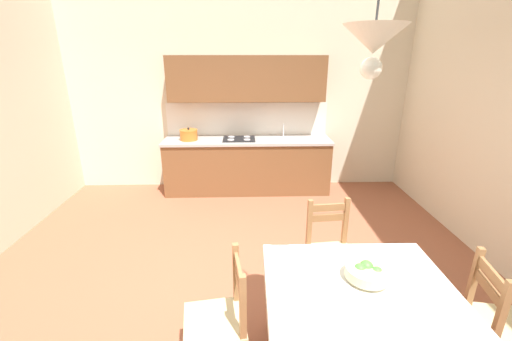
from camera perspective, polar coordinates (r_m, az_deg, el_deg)
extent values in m
cube|color=#99563D|center=(3.51, -3.17, -20.57)|extent=(6.18, 6.34, 0.10)
cube|color=beige|center=(5.62, -2.96, 18.75)|extent=(6.18, 0.12, 4.29)
cube|color=brown|center=(5.54, -1.48, 0.72)|extent=(2.70, 0.60, 0.86)
cube|color=#ADA8A3|center=(5.41, -1.52, 5.21)|extent=(2.73, 0.63, 0.04)
cube|color=white|center=(5.64, -1.56, 8.87)|extent=(2.70, 0.01, 0.55)
cube|color=brown|center=(5.40, -1.62, 15.62)|extent=(2.48, 0.34, 0.70)
cube|color=black|center=(5.43, -1.42, -4.05)|extent=(2.66, 0.02, 0.09)
cylinder|color=silver|center=(5.45, 4.91, 5.42)|extent=(0.34, 0.34, 0.02)
cylinder|color=silver|center=(5.56, 4.78, 6.92)|extent=(0.02, 0.02, 0.22)
cube|color=black|center=(5.41, -2.95, 5.48)|extent=(0.52, 0.42, 0.01)
cylinder|color=silver|center=(5.32, -4.38, 5.33)|extent=(0.11, 0.11, 0.01)
cylinder|color=silver|center=(5.31, -1.57, 5.37)|extent=(0.11, 0.11, 0.01)
cylinder|color=silver|center=(5.51, -4.30, 5.84)|extent=(0.11, 0.11, 0.01)
cylinder|color=silver|center=(5.51, -1.58, 5.87)|extent=(0.11, 0.11, 0.01)
cylinder|color=orange|center=(5.45, -11.55, 5.97)|extent=(0.28, 0.28, 0.15)
cylinder|color=orange|center=(5.44, -11.61, 6.84)|extent=(0.29, 0.29, 0.02)
sphere|color=black|center=(5.43, -11.63, 7.10)|extent=(0.04, 0.04, 0.04)
cube|color=brown|center=(2.42, 17.57, -18.84)|extent=(1.20, 0.99, 0.02)
cube|color=brown|center=(2.89, 3.22, -20.20)|extent=(0.07, 0.07, 0.73)
cube|color=brown|center=(3.14, 24.08, -18.38)|extent=(0.07, 0.07, 0.73)
cube|color=silver|center=(2.41, 17.60, -18.60)|extent=(1.26, 1.05, 0.00)
cube|color=silver|center=(2.85, 14.24, -13.31)|extent=(1.24, 0.02, 0.12)
cube|color=silver|center=(2.34, 1.82, -20.78)|extent=(0.02, 1.04, 0.12)
cube|color=silver|center=(2.70, 30.71, -17.78)|extent=(0.02, 1.04, 0.12)
cube|color=#D1BC89|center=(2.56, -7.22, -24.58)|extent=(0.48, 0.48, 0.04)
cube|color=#996B42|center=(2.85, -11.25, -25.55)|extent=(0.05, 0.05, 0.41)
cube|color=#996B42|center=(2.42, -2.21, -26.54)|extent=(0.05, 0.05, 0.93)
cube|color=#996B42|center=(2.68, -3.38, -21.06)|extent=(0.05, 0.05, 0.93)
cube|color=#996B42|center=(2.30, -3.00, -16.76)|extent=(0.07, 0.32, 0.07)
cube|color=#996B42|center=(2.37, -2.95, -18.83)|extent=(0.07, 0.32, 0.07)
cube|color=#D1BC89|center=(3.05, 37.31, -20.77)|extent=(0.49, 0.49, 0.04)
cube|color=#996B42|center=(3.38, 37.86, -21.55)|extent=(0.05, 0.05, 0.41)
cube|color=#996B42|center=(3.07, 32.76, -18.61)|extent=(0.05, 0.05, 0.93)
cube|color=#996B42|center=(2.83, 35.79, -22.87)|extent=(0.05, 0.05, 0.93)
cube|color=#996B42|center=(2.74, 35.71, -14.41)|extent=(0.08, 0.32, 0.07)
cube|color=#996B42|center=(2.79, 35.28, -16.25)|extent=(0.08, 0.32, 0.07)
cube|color=#D1BC89|center=(3.25, 13.02, -14.21)|extent=(0.46, 0.46, 0.04)
cube|color=#996B42|center=(3.31, 16.91, -18.72)|extent=(0.05, 0.05, 0.41)
cube|color=#996B42|center=(3.19, 10.63, -19.72)|extent=(0.05, 0.05, 0.41)
cube|color=#996B42|center=(3.43, 14.91, -11.73)|extent=(0.05, 0.05, 0.93)
cube|color=#996B42|center=(3.32, 9.01, -12.40)|extent=(0.05, 0.05, 0.93)
cube|color=#996B42|center=(3.20, 12.48, -6.27)|extent=(0.32, 0.06, 0.07)
cube|color=#996B42|center=(3.24, 12.34, -7.95)|extent=(0.32, 0.06, 0.07)
cylinder|color=beige|center=(2.48, 18.62, -17.18)|extent=(0.17, 0.17, 0.02)
cylinder|color=beige|center=(2.45, 18.74, -16.29)|extent=(0.30, 0.30, 0.07)
sphere|color=#4C8E3D|center=(2.44, 17.53, -16.09)|extent=(0.09, 0.09, 0.09)
sphere|color=#4C8E3D|center=(2.45, 20.17, -16.28)|extent=(0.08, 0.08, 0.08)
sphere|color=#4C8E3D|center=(2.47, 18.53, -15.61)|extent=(0.10, 0.10, 0.10)
cone|color=silver|center=(1.85, 19.79, 20.68)|extent=(0.32, 0.32, 0.14)
sphere|color=white|center=(1.85, 19.29, 16.36)|extent=(0.11, 0.11, 0.11)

